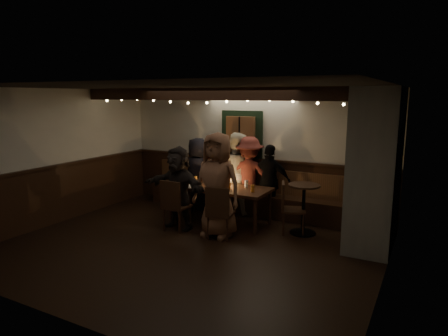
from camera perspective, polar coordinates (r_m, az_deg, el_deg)
The scene contains 13 objects.
room at distance 7.23m, azimuth 8.10°, elevation -0.87°, with size 6.02×5.01×2.62m.
dining_table at distance 7.80m, azimuth -0.71°, elevation -3.10°, with size 2.00×0.86×0.87m.
chair_near_left at distance 7.36m, azimuth -7.19°, elevation -4.93°, with size 0.44×0.44×0.96m.
chair_near_right at distance 6.89m, azimuth -0.71°, elevation -6.00°, with size 0.49×0.49×0.94m.
chair_end at distance 7.30m, azimuth 9.19°, elevation -5.23°, with size 0.54×0.54×0.93m.
high_top at distance 7.30m, azimuth 11.31°, elevation -4.88°, with size 0.57×0.57×0.91m.
person_a at distance 8.74m, azimuth -3.80°, elevation -0.80°, with size 0.77×0.50×1.57m, color black.
person_b at distance 8.53m, azimuth -0.83°, elevation -1.16°, with size 0.56×0.37×1.53m, color #2E2C32.
person_c at distance 8.44m, azimuth 1.75°, elevation -0.68°, with size 0.83×0.65×1.71m, color beige.
person_d at distance 8.29m, azimuth 3.60°, elevation -1.15°, with size 1.06×0.61×1.64m, color #5C231E.
person_e at distance 8.14m, azimuth 6.57°, elevation -1.90°, with size 0.88×0.37×1.50m, color black.
person_f at distance 7.48m, azimuth -6.56°, elevation -2.79°, with size 1.44×0.46×1.56m, color black.
person_g at distance 6.97m, azimuth -0.96°, elevation -2.45°, with size 0.90×0.59×1.85m, color brown.
Camera 1 is at (3.48, -5.25, 2.46)m, focal length 32.00 mm.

